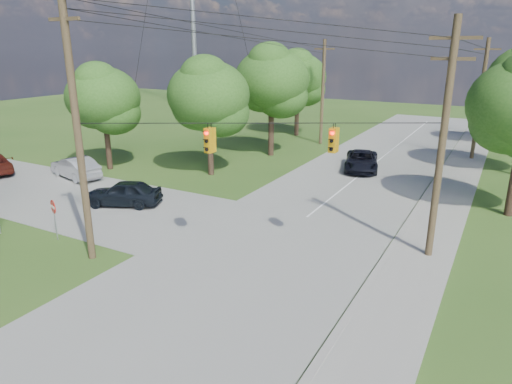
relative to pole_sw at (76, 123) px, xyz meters
The scene contains 17 objects.
ground 7.75m from the pole_sw, ahead, with size 140.00×140.00×0.00m, color #2C501A.
main_road 10.16m from the pole_sw, 34.88° to the left, with size 10.00×100.00×0.03m, color gray.
sidewalk_east 15.37m from the pole_sw, 19.08° to the left, with size 2.60×100.00×0.12m, color gray.
pole_sw is the anchor object (origin of this frame).
pole_ne 15.51m from the pole_sw, 29.38° to the left, with size 2.00×0.32×10.50m.
pole_north_e 32.55m from the pole_sw, 65.48° to the left, with size 2.00×0.32×10.00m.
pole_north_w 29.62m from the pole_sw, 90.77° to the left, with size 2.00×0.32×10.00m.
power_lines 13.04m from the pole_sw, 61.30° to the left, with size 13.93×29.62×4.93m.
traffic_signals 8.24m from the pole_sw, 29.38° to the left, with size 4.91×3.27×1.05m.
tree_w_near 14.99m from the pole_sw, 103.11° to the left, with size 6.00×6.00×8.40m.
tree_w_mid 22.73m from the pole_sw, 96.06° to the left, with size 6.40×6.40×9.22m.
tree_w_far 32.90m from the pole_sw, 97.69° to the left, with size 6.00×6.00×8.73m.
tree_cross_n 16.64m from the pole_sw, 133.29° to the left, with size 5.60×5.60×7.91m.
car_cross_dark 9.06m from the pole_sw, 123.14° to the left, with size 1.83×4.55×1.55m, color black.
car_cross_silver 15.52m from the pole_sw, 142.29° to the left, with size 1.69×4.84×1.59m, color #A4A5AB.
car_main_north 22.91m from the pole_sw, 73.78° to the left, with size 2.45×5.31×1.48m, color black.
do_not_enter_sign 5.66m from the pole_sw, 169.21° to the left, with size 0.67×0.28×2.11m.
Camera 1 is at (11.25, -12.62, 9.24)m, focal length 32.00 mm.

